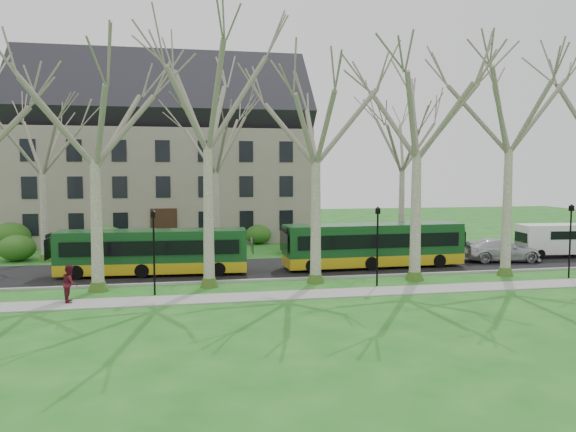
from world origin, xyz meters
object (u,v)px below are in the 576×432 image
object	(u,v)px
bus_lead	(153,252)
pedestrian_b	(70,283)
bus_follow	(374,245)
van_a	(556,241)
sedan	(501,250)

from	to	relation	value
bus_lead	pedestrian_b	distance (m)	7.52
bus_lead	bus_follow	size ratio (longest dim) A/B	0.96
bus_follow	pedestrian_b	world-z (taller)	bus_follow
bus_lead	pedestrian_b	xyz separation A→B (m)	(-3.62, -6.57, -0.50)
bus_follow	van_a	bearing A→B (deg)	4.72
sedan	van_a	world-z (taller)	van_a
sedan	bus_lead	bearing A→B (deg)	98.04
sedan	bus_follow	bearing A→B (deg)	100.15
bus_follow	van_a	distance (m)	14.77
bus_lead	sedan	size ratio (longest dim) A/B	2.08
sedan	van_a	size ratio (longest dim) A/B	0.99
bus_lead	bus_follow	distance (m)	14.05
van_a	sedan	bearing A→B (deg)	-163.40
bus_follow	sedan	world-z (taller)	bus_follow
van_a	bus_lead	bearing A→B (deg)	-172.22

